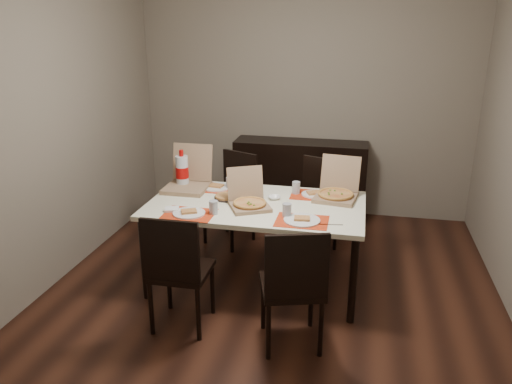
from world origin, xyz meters
TOP-DOWN VIEW (x-y plane):
  - ground at (0.00, 0.00)m, footprint 3.80×4.00m
  - room_walls at (0.00, 0.43)m, footprint 3.84×4.02m
  - sideboard at (0.00, 1.78)m, footprint 1.50×0.40m
  - dining_table at (-0.16, 0.12)m, footprint 1.80×1.00m
  - chair_near_left at (-0.57, -0.68)m, footprint 0.42×0.42m
  - chair_near_right at (0.28, -0.74)m, footprint 0.52×0.52m
  - chair_far_left at (-0.59, 0.97)m, footprint 0.55×0.55m
  - chair_far_right at (0.27, 0.91)m, footprint 0.55×0.55m
  - setting_near_left at (-0.60, -0.22)m, footprint 0.45×0.30m
  - setting_near_right at (0.23, -0.18)m, footprint 0.51×0.30m
  - setting_far_left at (-0.59, 0.43)m, footprint 0.45×0.30m
  - setting_far_right at (0.25, 0.42)m, footprint 0.44×0.30m
  - napkin_loose at (-0.13, -0.01)m, footprint 0.15×0.15m
  - pizza_box_center at (-0.20, 0.02)m, footprint 0.42×0.44m
  - pizza_box_right at (0.49, 0.39)m, footprint 0.39×0.42m
  - pizza_box_left at (-0.85, 0.37)m, footprint 0.38×0.42m
  - faina_plate at (-0.43, 0.18)m, footprint 0.22×0.22m
  - dip_bowl at (-0.03, 0.25)m, footprint 0.14×0.14m
  - soda_bottle at (-0.91, 0.40)m, footprint 0.12×0.12m

SIDE VIEW (x-z plane):
  - ground at x=0.00m, z-range -0.02..0.00m
  - sideboard at x=0.00m, z-range 0.00..0.90m
  - chair_near_left at x=-0.57m, z-range 0.05..0.98m
  - chair_near_right at x=0.28m, z-range 0.05..0.98m
  - chair_far_left at x=-0.59m, z-range 0.05..0.98m
  - chair_far_right at x=0.27m, z-range 0.05..0.98m
  - dining_table at x=-0.16m, z-range 0.31..1.06m
  - napkin_loose at x=-0.13m, z-range 0.75..0.77m
  - dip_bowl at x=-0.03m, z-range 0.75..0.78m
  - faina_plate at x=-0.43m, z-range 0.75..0.78m
  - setting_far_left at x=-0.59m, z-range 0.72..0.83m
  - setting_near_right at x=0.23m, z-range 0.72..0.83m
  - setting_near_left at x=-0.60m, z-range 0.72..0.83m
  - setting_far_right at x=0.25m, z-range 0.72..0.83m
  - pizza_box_center at x=-0.20m, z-range 0.65..0.95m
  - pizza_box_right at x=0.49m, z-range 0.63..0.98m
  - pizza_box_left at x=-0.85m, z-range 0.62..1.00m
  - soda_bottle at x=-0.91m, z-range 0.72..1.07m
  - room_walls at x=0.00m, z-range 0.42..3.04m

